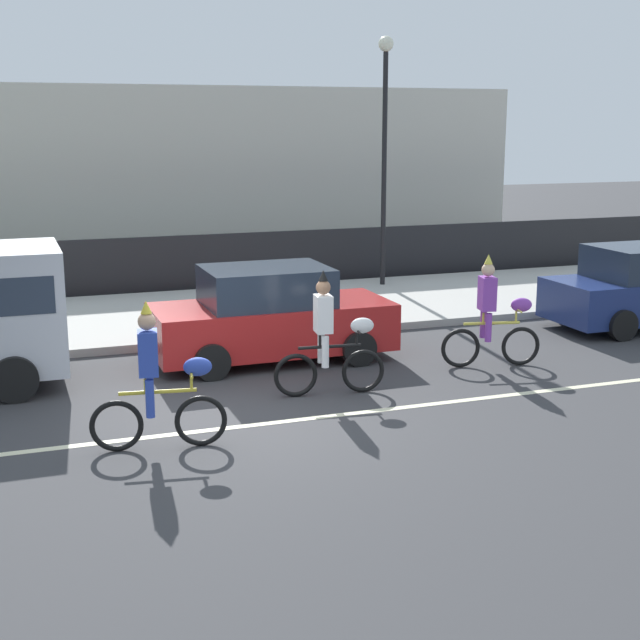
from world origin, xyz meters
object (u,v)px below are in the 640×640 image
object	(u,v)px
parade_cyclist_zebra	(331,341)
street_lamp_post	(385,125)
parade_cyclist_purple	(493,318)
parked_car_red	(270,316)
pedestrian_onlooker	(20,297)
parade_cyclist_cobalt	(159,385)

from	to	relation	value
parade_cyclist_zebra	street_lamp_post	world-z (taller)	street_lamp_post
parade_cyclist_purple	parked_car_red	size ratio (longest dim) A/B	0.47
street_lamp_post	pedestrian_onlooker	distance (m)	9.64
street_lamp_post	parade_cyclist_zebra	bearing A→B (deg)	-118.95
parade_cyclist_cobalt	pedestrian_onlooker	size ratio (longest dim) A/B	1.19
parade_cyclist_cobalt	parked_car_red	bearing A→B (deg)	55.00
parade_cyclist_cobalt	street_lamp_post	size ratio (longest dim) A/B	0.33
parade_cyclist_zebra	pedestrian_onlooker	bearing A→B (deg)	135.45
parade_cyclist_purple	street_lamp_post	bearing A→B (deg)	81.16
parade_cyclist_zebra	street_lamp_post	size ratio (longest dim) A/B	0.33
pedestrian_onlooker	street_lamp_post	bearing A→B (deg)	21.67
parked_car_red	pedestrian_onlooker	size ratio (longest dim) A/B	2.53
parade_cyclist_cobalt	parked_car_red	world-z (taller)	parade_cyclist_cobalt
parade_cyclist_purple	parked_car_red	distance (m)	3.78
parked_car_red	street_lamp_post	xyz separation A→B (m)	(4.49, 5.40, 3.21)
parade_cyclist_zebra	parked_car_red	bearing A→B (deg)	97.04
parade_cyclist_cobalt	parade_cyclist_zebra	size ratio (longest dim) A/B	1.00
parade_cyclist_purple	street_lamp_post	world-z (taller)	street_lamp_post
parade_cyclist_zebra	pedestrian_onlooker	world-z (taller)	parade_cyclist_zebra
parade_cyclist_zebra	parade_cyclist_cobalt	bearing A→B (deg)	-153.28
parade_cyclist_zebra	parade_cyclist_purple	distance (m)	3.17
parade_cyclist_zebra	parked_car_red	distance (m)	2.24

